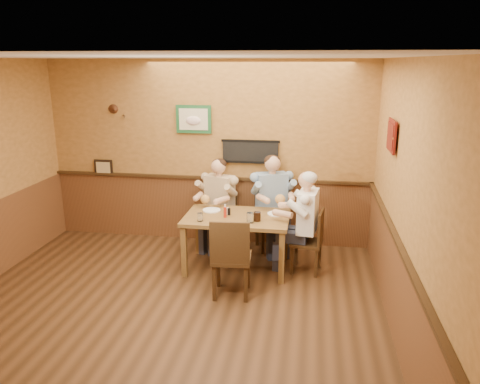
# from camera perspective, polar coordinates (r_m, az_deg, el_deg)

# --- Properties ---
(room) EXTENTS (5.02, 5.03, 2.81)m
(room) POSITION_cam_1_polar(r_m,az_deg,el_deg) (4.91, -8.44, 2.87)
(room) COLOR #372110
(room) RESTS_ON ground
(dining_table) EXTENTS (1.40, 0.90, 0.75)m
(dining_table) POSITION_cam_1_polar(r_m,az_deg,el_deg) (6.34, -0.38, -3.71)
(dining_table) COLOR brown
(dining_table) RESTS_ON ground
(chair_back_left) EXTENTS (0.51, 0.51, 0.86)m
(chair_back_left) POSITION_cam_1_polar(r_m,az_deg,el_deg) (7.15, -2.46, -3.36)
(chair_back_left) COLOR #3C2713
(chair_back_left) RESTS_ON ground
(chair_back_right) EXTENTS (0.54, 0.54, 0.91)m
(chair_back_right) POSITION_cam_1_polar(r_m,az_deg,el_deg) (7.05, 3.80, -3.44)
(chair_back_right) COLOR #3C2713
(chair_back_right) RESTS_ON ground
(chair_right_end) EXTENTS (0.46, 0.46, 0.87)m
(chair_right_end) POSITION_cam_1_polar(r_m,az_deg,el_deg) (6.36, 8.12, -5.92)
(chair_right_end) COLOR #3C2713
(chair_right_end) RESTS_ON ground
(chair_near_side) EXTENTS (0.49, 0.49, 1.00)m
(chair_near_side) POSITION_cam_1_polar(r_m,az_deg,el_deg) (5.68, -1.03, -7.79)
(chair_near_side) COLOR #3C2713
(chair_near_side) RESTS_ON ground
(diner_tan_shirt) EXTENTS (0.72, 0.72, 1.24)m
(diner_tan_shirt) POSITION_cam_1_polar(r_m,az_deg,el_deg) (7.09, -2.48, -1.95)
(diner_tan_shirt) COLOR beige
(diner_tan_shirt) RESTS_ON ground
(diner_blue_polo) EXTENTS (0.78, 0.78, 1.30)m
(diner_blue_polo) POSITION_cam_1_polar(r_m,az_deg,el_deg) (6.99, 3.83, -1.93)
(diner_blue_polo) COLOR #809EC0
(diner_blue_polo) RESTS_ON ground
(diner_white_elder) EXTENTS (0.65, 0.65, 1.25)m
(diner_white_elder) POSITION_cam_1_polar(r_m,az_deg,el_deg) (6.30, 8.18, -4.34)
(diner_white_elder) COLOR white
(diner_white_elder) RESTS_ON ground
(water_glass_left) EXTENTS (0.08, 0.08, 0.11)m
(water_glass_left) POSITION_cam_1_polar(r_m,az_deg,el_deg) (6.11, -4.88, -3.07)
(water_glass_left) COLOR white
(water_glass_left) RESTS_ON dining_table
(water_glass_mid) EXTENTS (0.10, 0.10, 0.13)m
(water_glass_mid) POSITION_cam_1_polar(r_m,az_deg,el_deg) (6.03, 1.24, -3.15)
(water_glass_mid) COLOR white
(water_glass_mid) RESTS_ON dining_table
(cola_tumbler) EXTENTS (0.12, 0.12, 0.12)m
(cola_tumbler) POSITION_cam_1_polar(r_m,az_deg,el_deg) (6.10, 2.11, -3.00)
(cola_tumbler) COLOR black
(cola_tumbler) RESTS_ON dining_table
(hot_sauce_bottle) EXTENTS (0.05, 0.05, 0.16)m
(hot_sauce_bottle) POSITION_cam_1_polar(r_m,az_deg,el_deg) (6.22, -1.83, -2.40)
(hot_sauce_bottle) COLOR #B52713
(hot_sauce_bottle) RESTS_ON dining_table
(salt_shaker) EXTENTS (0.05, 0.05, 0.10)m
(salt_shaker) POSITION_cam_1_polar(r_m,az_deg,el_deg) (6.35, -1.51, -2.35)
(salt_shaker) COLOR white
(salt_shaker) RESTS_ON dining_table
(pepper_shaker) EXTENTS (0.04, 0.04, 0.10)m
(pepper_shaker) POSITION_cam_1_polar(r_m,az_deg,el_deg) (6.33, -1.35, -2.41)
(pepper_shaker) COLOR black
(pepper_shaker) RESTS_ON dining_table
(plate_far_left) EXTENTS (0.25, 0.25, 0.02)m
(plate_far_left) POSITION_cam_1_polar(r_m,az_deg,el_deg) (6.53, -3.48, -2.22)
(plate_far_left) COLOR white
(plate_far_left) RESTS_ON dining_table
(plate_far_right) EXTENTS (0.32, 0.32, 0.02)m
(plate_far_right) POSITION_cam_1_polar(r_m,az_deg,el_deg) (6.39, 4.45, -2.65)
(plate_far_right) COLOR white
(plate_far_right) RESTS_ON dining_table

